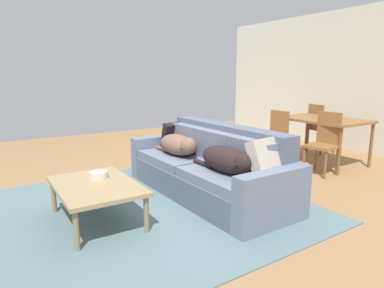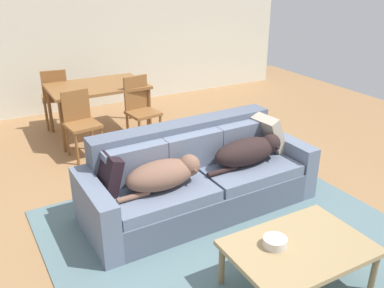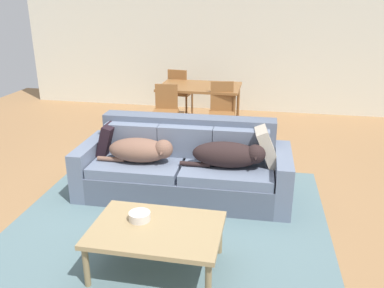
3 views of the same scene
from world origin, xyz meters
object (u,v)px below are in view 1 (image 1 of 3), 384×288
dining_table (322,122)px  throw_pillow_by_right_arm (269,160)px  dog_on_left_cushion (179,145)px  couch (210,169)px  bowl_on_coffee_table (99,175)px  dining_chair_near_left (275,133)px  dog_on_right_cushion (227,160)px  coffee_table (96,188)px  dining_chair_far_left (319,126)px  dining_chair_near_right (324,141)px  throw_pillow_by_left_arm (175,136)px

dining_table → throw_pillow_by_right_arm: bearing=-63.8°
dog_on_left_cushion → couch: bearing=20.5°
bowl_on_coffee_table → throw_pillow_by_right_arm: bearing=54.6°
dining_table → dining_chair_near_left: size_ratio=1.56×
couch → dog_on_right_cushion: bearing=-16.9°
dining_chair_near_left → dining_table: bearing=49.4°
coffee_table → dining_chair_far_left: (-0.83, 4.48, 0.15)m
dining_chair_near_left → dining_chair_near_right: 0.89m
dog_on_right_cushion → bowl_on_coffee_table: bearing=-118.9°
dog_on_left_cushion → dining_table: (0.18, 2.65, 0.12)m
dining_chair_near_left → dining_chair_near_right: (0.88, 0.12, 0.01)m
dog_on_left_cushion → dining_chair_near_right: size_ratio=0.93×
bowl_on_coffee_table → dining_chair_near_right: bearing=85.3°
bowl_on_coffee_table → dining_chair_far_left: bearing=98.5°
coffee_table → dining_chair_near_right: 3.39m
bowl_on_coffee_table → dog_on_left_cushion: bearing=106.8°
couch → throw_pillow_by_left_arm: 0.96m
coffee_table → dining_chair_far_left: dining_chair_far_left is taller
dog_on_left_cushion → dining_chair_far_left: 3.24m
coffee_table → dining_chair_near_left: dining_chair_near_left is taller
throw_pillow_by_left_arm → dining_chair_far_left: size_ratio=0.40×
bowl_on_coffee_table → dining_chair_near_right: size_ratio=0.20×
dining_chair_near_left → dining_chair_far_left: (-0.05, 1.22, 0.02)m
couch → bowl_on_coffee_table: couch is taller
dog_on_left_cushion → throw_pillow_by_right_arm: (1.36, 0.25, 0.06)m
dining_table → dining_chair_far_left: bearing=130.1°
dining_chair_near_left → couch: bearing=-75.5°
bowl_on_coffee_table → dining_chair_far_left: dining_chair_far_left is taller
dining_table → dining_chair_far_left: (-0.49, 0.58, -0.17)m
throw_pillow_by_left_arm → bowl_on_coffee_table: size_ratio=2.03×
dog_on_right_cushion → throw_pillow_by_left_arm: size_ratio=2.47×
dog_on_left_cushion → throw_pillow_by_right_arm: 1.39m
throw_pillow_by_left_arm → coffee_table: 1.78m
dining_table → dining_chair_near_left: (-0.44, -0.64, -0.19)m
throw_pillow_by_right_arm → bowl_on_coffee_table: throw_pillow_by_right_arm is taller
coffee_table → dining_table: bearing=95.0°
couch → throw_pillow_by_right_arm: 0.97m
bowl_on_coffee_table → dining_chair_far_left: (-0.66, 4.40, 0.08)m
throw_pillow_by_right_arm → dining_chair_near_left: dining_chair_near_left is taller
throw_pillow_by_left_arm → coffee_table: bearing=-55.8°
dining_table → dining_chair_near_right: size_ratio=1.47×
couch → dining_chair_near_right: (0.18, 1.95, 0.18)m
throw_pillow_by_left_arm → throw_pillow_by_right_arm: (1.83, 0.05, 0.03)m
coffee_table → dining_chair_near_left: bearing=103.4°
throw_pillow_by_left_arm → throw_pillow_by_right_arm: size_ratio=0.85×
couch → dining_table: size_ratio=1.77×
couch → throw_pillow_by_right_arm: size_ratio=5.54×
couch → bowl_on_coffee_table: bearing=-95.4°
dining_chair_far_left → coffee_table: bearing=107.9°
dog_on_left_cushion → dining_chair_near_right: bearing=72.1°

